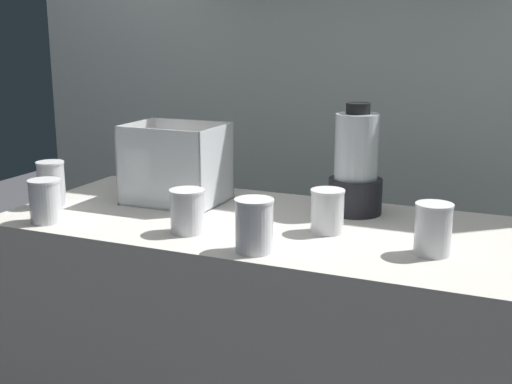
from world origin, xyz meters
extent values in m
cube|color=beige|center=(0.00, 0.00, 0.45)|extent=(1.40, 0.64, 0.90)
cube|color=silver|center=(0.00, 0.77, 1.25)|extent=(2.60, 0.04, 2.50)
cube|color=white|center=(-0.30, 0.09, 0.90)|extent=(0.28, 0.22, 0.01)
cube|color=white|center=(-0.30, -0.01, 1.02)|extent=(0.28, 0.01, 0.24)
cube|color=white|center=(-0.30, 0.20, 1.02)|extent=(0.28, 0.01, 0.24)
cube|color=white|center=(-0.44, 0.09, 1.02)|extent=(0.01, 0.22, 0.24)
cube|color=white|center=(-0.16, 0.09, 1.02)|extent=(0.01, 0.22, 0.24)
cone|color=orange|center=(-0.34, 0.10, 0.92)|extent=(0.09, 0.16, 0.03)
cone|color=orange|center=(-0.29, 0.09, 0.92)|extent=(0.13, 0.10, 0.03)
cone|color=orange|center=(-0.32, 0.09, 0.92)|extent=(0.15, 0.08, 0.03)
cone|color=orange|center=(-0.33, 0.08, 0.93)|extent=(0.06, 0.15, 0.03)
cone|color=orange|center=(-0.28, 0.09, 0.96)|extent=(0.13, 0.17, 0.03)
cone|color=orange|center=(-0.33, 0.09, 0.95)|extent=(0.15, 0.14, 0.02)
cone|color=orange|center=(-0.31, 0.09, 0.96)|extent=(0.16, 0.05, 0.03)
cone|color=orange|center=(-0.28, 0.11, 0.95)|extent=(0.12, 0.13, 0.03)
cone|color=orange|center=(-0.34, 0.08, 0.97)|extent=(0.11, 0.14, 0.03)
cone|color=orange|center=(-0.35, 0.09, 0.98)|extent=(0.05, 0.16, 0.03)
cylinder|color=black|center=(0.23, 0.18, 0.95)|extent=(0.15, 0.15, 0.10)
cylinder|color=silver|center=(0.23, 0.18, 1.09)|extent=(0.12, 0.12, 0.18)
cylinder|color=maroon|center=(0.23, 0.18, 1.02)|extent=(0.11, 0.11, 0.04)
cylinder|color=black|center=(0.23, 0.18, 1.20)|extent=(0.07, 0.07, 0.03)
cylinder|color=white|center=(-0.61, -0.10, 0.96)|extent=(0.08, 0.08, 0.13)
cylinder|color=orange|center=(-0.61, -0.10, 0.94)|extent=(0.07, 0.07, 0.08)
cylinder|color=white|center=(-0.61, -0.10, 1.03)|extent=(0.08, 0.08, 0.01)
cylinder|color=white|center=(-0.52, -0.24, 0.96)|extent=(0.08, 0.08, 0.11)
cylinder|color=yellow|center=(-0.52, -0.24, 0.95)|extent=(0.08, 0.08, 0.10)
cylinder|color=white|center=(-0.52, -0.24, 1.01)|extent=(0.09, 0.09, 0.01)
cylinder|color=white|center=(-0.12, -0.17, 0.95)|extent=(0.09, 0.09, 0.11)
cylinder|color=yellow|center=(-0.12, -0.17, 0.94)|extent=(0.08, 0.08, 0.07)
cylinder|color=white|center=(-0.12, -0.17, 1.01)|extent=(0.09, 0.09, 0.01)
cylinder|color=white|center=(0.10, -0.25, 0.96)|extent=(0.09, 0.09, 0.12)
cylinder|color=orange|center=(0.10, -0.25, 0.95)|extent=(0.08, 0.08, 0.09)
cylinder|color=white|center=(0.10, -0.25, 1.03)|extent=(0.09, 0.09, 0.01)
cylinder|color=white|center=(0.21, -0.03, 0.95)|extent=(0.09, 0.09, 0.11)
cylinder|color=maroon|center=(0.21, -0.03, 0.94)|extent=(0.08, 0.08, 0.08)
cylinder|color=white|center=(0.21, -0.03, 1.01)|extent=(0.09, 0.09, 0.01)
cylinder|color=white|center=(0.49, -0.10, 0.96)|extent=(0.08, 0.08, 0.12)
cylinder|color=orange|center=(0.49, -0.10, 0.94)|extent=(0.08, 0.08, 0.09)
cylinder|color=white|center=(0.49, -0.10, 1.02)|extent=(0.09, 0.09, 0.01)
camera|label=1|loc=(0.70, -1.63, 1.41)|focal=47.14mm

